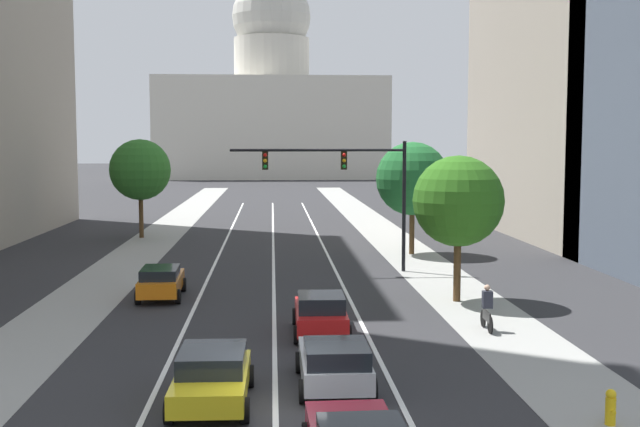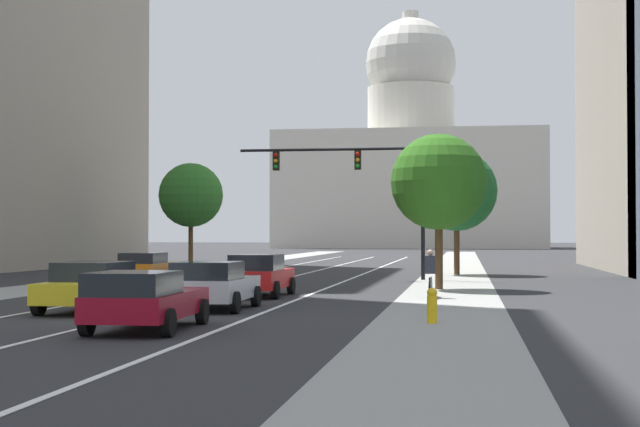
# 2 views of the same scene
# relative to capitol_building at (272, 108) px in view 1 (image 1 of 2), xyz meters

# --- Properties ---
(ground_plane) EXTENTS (400.00, 400.00, 0.00)m
(ground_plane) POSITION_rel_capitol_building_xyz_m (0.00, -96.08, -13.64)
(ground_plane) COLOR #2B2B2D
(sidewalk_left) EXTENTS (3.58, 130.00, 0.01)m
(sidewalk_left) POSITION_rel_capitol_building_xyz_m (-8.50, -101.08, -13.64)
(sidewalk_left) COLOR gray
(sidewalk_left) RESTS_ON ground
(sidewalk_right) EXTENTS (3.58, 130.00, 0.01)m
(sidewalk_right) POSITION_rel_capitol_building_xyz_m (8.50, -101.08, -13.64)
(sidewalk_right) COLOR gray
(sidewalk_right) RESTS_ON ground
(lane_stripe_left) EXTENTS (0.16, 90.00, 0.01)m
(lane_stripe_left) POSITION_rel_capitol_building_xyz_m (-3.35, -111.08, -13.63)
(lane_stripe_left) COLOR white
(lane_stripe_left) RESTS_ON ground
(lane_stripe_center) EXTENTS (0.16, 90.00, 0.01)m
(lane_stripe_center) POSITION_rel_capitol_building_xyz_m (0.00, -111.08, -13.63)
(lane_stripe_center) COLOR white
(lane_stripe_center) RESTS_ON ground
(lane_stripe_right) EXTENTS (0.16, 90.00, 0.01)m
(lane_stripe_right) POSITION_rel_capitol_building_xyz_m (3.35, -111.08, -13.63)
(lane_stripe_right) COLOR white
(lane_stripe_right) RESTS_ON ground
(capitol_building) EXTENTS (43.97, 23.29, 40.10)m
(capitol_building) POSITION_rel_capitol_building_xyz_m (0.00, 0.00, 0.00)
(capitol_building) COLOR beige
(capitol_building) RESTS_ON ground
(car_yellow) EXTENTS (2.15, 4.25, 1.45)m
(car_yellow) POSITION_rel_capitol_building_xyz_m (-1.68, -135.07, -12.87)
(car_yellow) COLOR yellow
(car_yellow) RESTS_ON ground
(car_orange) EXTENTS (2.03, 4.28, 1.44)m
(car_orange) POSITION_rel_capitol_building_xyz_m (-5.03, -120.64, -12.87)
(car_orange) COLOR orange
(car_orange) RESTS_ON ground
(car_silver) EXTENTS (2.10, 4.09, 1.46)m
(car_silver) POSITION_rel_capitol_building_xyz_m (1.68, -133.99, -12.88)
(car_silver) COLOR #B2B5BA
(car_silver) RESTS_ON ground
(car_red) EXTENTS (2.05, 4.22, 1.53)m
(car_red) POSITION_rel_capitol_building_xyz_m (1.68, -127.69, -12.86)
(car_red) COLOR red
(car_red) RESTS_ON ground
(traffic_signal_mast) EXTENTS (9.38, 0.39, 7.02)m
(traffic_signal_mast) POSITION_rel_capitol_building_xyz_m (4.05, -114.07, -8.53)
(traffic_signal_mast) COLOR black
(traffic_signal_mast) RESTS_ON ground
(fire_hydrant) EXTENTS (0.26, 0.35, 0.91)m
(fire_hydrant) POSITION_rel_capitol_building_xyz_m (8.25, -137.27, -13.18)
(fire_hydrant) COLOR yellow
(fire_hydrant) RESTS_ON ground
(cyclist) EXTENTS (0.37, 1.70, 1.72)m
(cyclist) POSITION_rel_capitol_building_xyz_m (7.86, -127.51, -12.79)
(cyclist) COLOR black
(cyclist) RESTS_ON ground
(street_tree_near_left) EXTENTS (4.42, 4.42, 7.18)m
(street_tree_near_left) POSITION_rel_capitol_building_xyz_m (-9.60, -98.07, -8.68)
(street_tree_near_left) COLOR #51381E
(street_tree_near_left) RESTS_ON ground
(street_tree_near_right) EXTENTS (4.54, 4.54, 6.99)m
(street_tree_near_right) POSITION_rel_capitol_building_xyz_m (8.61, -107.64, -8.94)
(street_tree_near_right) COLOR #51381E
(street_tree_near_right) RESTS_ON ground
(street_tree_mid_right) EXTENTS (3.96, 3.96, 6.40)m
(street_tree_mid_right) POSITION_rel_capitol_building_xyz_m (8.01, -122.12, -9.24)
(street_tree_mid_right) COLOR #51381E
(street_tree_mid_right) RESTS_ON ground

